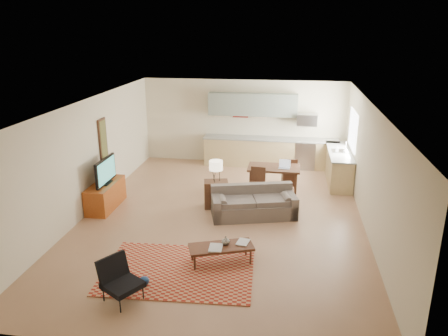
% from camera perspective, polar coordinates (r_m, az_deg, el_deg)
% --- Properties ---
extents(room, '(9.00, 9.00, 9.00)m').
position_cam_1_polar(room, '(9.88, -0.26, 0.56)').
color(room, '#9C6F4F').
rests_on(room, ground).
extents(kitchen_counter_back, '(4.26, 0.64, 0.92)m').
position_cam_1_polar(kitchen_counter_back, '(14.04, 6.03, 2.07)').
color(kitchen_counter_back, tan).
rests_on(kitchen_counter_back, ground).
extents(kitchen_counter_right, '(0.64, 2.26, 0.92)m').
position_cam_1_polar(kitchen_counter_right, '(12.98, 14.74, 0.20)').
color(kitchen_counter_right, tan).
rests_on(kitchen_counter_right, ground).
extents(kitchen_range, '(0.62, 0.62, 0.90)m').
position_cam_1_polar(kitchen_range, '(14.04, 10.52, 1.82)').
color(kitchen_range, '#A5A8AD').
rests_on(kitchen_range, ground).
extents(kitchen_microwave, '(0.62, 0.40, 0.35)m').
position_cam_1_polar(kitchen_microwave, '(13.80, 10.78, 6.23)').
color(kitchen_microwave, '#A5A8AD').
rests_on(kitchen_microwave, room).
extents(upper_cabinets, '(2.80, 0.34, 0.70)m').
position_cam_1_polar(upper_cabinets, '(13.89, 3.77, 8.27)').
color(upper_cabinets, gray).
rests_on(upper_cabinets, room).
extents(window_right, '(0.02, 1.40, 1.05)m').
position_cam_1_polar(window_right, '(12.74, 16.48, 4.80)').
color(window_right, white).
rests_on(window_right, room).
extents(wall_art_left, '(0.06, 0.42, 1.10)m').
position_cam_1_polar(wall_art_left, '(11.56, -15.49, 3.56)').
color(wall_art_left, olive).
rests_on(wall_art_left, room).
extents(triptych, '(1.70, 0.04, 0.50)m').
position_cam_1_polar(triptych, '(14.10, 2.17, 7.62)').
color(triptych, '#FDE9C5').
rests_on(triptych, room).
extents(rug, '(2.84, 2.04, 0.02)m').
position_cam_1_polar(rug, '(8.36, -5.95, -13.17)').
color(rug, maroon).
rests_on(rug, floor).
extents(sofa, '(2.22, 1.40, 0.72)m').
position_cam_1_polar(sofa, '(10.35, 3.91, -4.50)').
color(sofa, '#62574F').
rests_on(sofa, floor).
extents(coffee_table, '(1.31, 0.87, 0.37)m').
position_cam_1_polar(coffee_table, '(8.48, -0.37, -11.21)').
color(coffee_table, '#442214').
rests_on(coffee_table, floor).
extents(book_a, '(0.28, 0.36, 0.03)m').
position_cam_1_polar(book_a, '(8.31, -1.97, -10.35)').
color(book_a, maroon).
rests_on(book_a, coffee_table).
extents(book_b, '(0.32, 0.38, 0.02)m').
position_cam_1_polar(book_b, '(8.53, 1.77, -9.55)').
color(book_b, navy).
rests_on(book_b, coffee_table).
extents(vase, '(0.21, 0.21, 0.16)m').
position_cam_1_polar(vase, '(8.41, 0.22, -9.44)').
color(vase, black).
rests_on(vase, coffee_table).
extents(armchair, '(0.89, 0.89, 0.73)m').
position_cam_1_polar(armchair, '(7.55, -13.14, -14.19)').
color(armchair, black).
rests_on(armchair, floor).
extents(tv_credenza, '(0.53, 1.38, 0.64)m').
position_cam_1_polar(tv_credenza, '(11.24, -15.21, -3.45)').
color(tv_credenza, '#8A3B12').
rests_on(tv_credenza, floor).
extents(tv, '(0.11, 1.06, 0.64)m').
position_cam_1_polar(tv, '(11.00, -15.23, -0.39)').
color(tv, black).
rests_on(tv, tv_credenza).
extents(console_table, '(0.65, 0.50, 0.68)m').
position_cam_1_polar(console_table, '(10.86, -1.04, -3.42)').
color(console_table, '#3C2316').
rests_on(console_table, floor).
extents(table_lamp, '(0.43, 0.43, 0.55)m').
position_cam_1_polar(table_lamp, '(10.65, -1.06, -0.36)').
color(table_lamp, beige).
rests_on(table_lamp, console_table).
extents(dining_table, '(1.39, 0.80, 0.70)m').
position_cam_1_polar(dining_table, '(11.94, 6.48, -1.45)').
color(dining_table, '#3C2316').
rests_on(dining_table, floor).
extents(dining_chair_near, '(0.46, 0.47, 0.83)m').
position_cam_1_polar(dining_chair_near, '(11.37, 4.25, -2.06)').
color(dining_chair_near, '#3C2316').
rests_on(dining_chair_near, floor).
extents(dining_chair_far, '(0.44, 0.46, 0.81)m').
position_cam_1_polar(dining_chair_far, '(12.48, 8.52, -0.39)').
color(dining_chair_far, '#3C2316').
rests_on(dining_chair_far, floor).
extents(laptop, '(0.32, 0.25, 0.22)m').
position_cam_1_polar(laptop, '(11.69, 7.89, 0.47)').
color(laptop, '#A5A8AD').
rests_on(laptop, dining_table).
extents(soap_bottle, '(0.09, 0.09, 0.19)m').
position_cam_1_polar(soap_bottle, '(12.69, 14.55, 2.42)').
color(soap_bottle, '#FDE9C5').
rests_on(soap_bottle, kitchen_counter_right).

